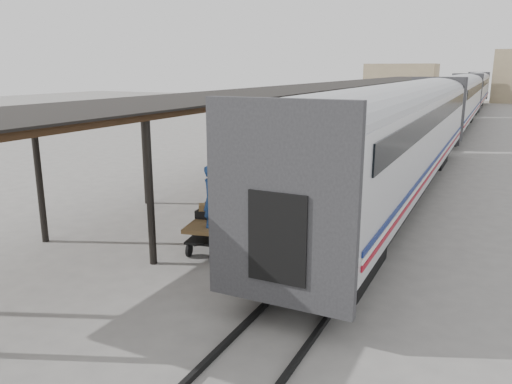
{
  "coord_description": "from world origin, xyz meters",
  "views": [
    {
      "loc": [
        6.76,
        -12.24,
        5.18
      ],
      "look_at": [
        0.62,
        0.36,
        1.7
      ],
      "focal_mm": 35.0,
      "sensor_mm": 36.0,
      "label": 1
    }
  ],
  "objects_px": {
    "luggage_tug": "(349,138)",
    "porter": "(212,197)",
    "baggage_cart": "(216,226)",
    "pedestrian": "(322,138)"
  },
  "relations": [
    {
      "from": "porter",
      "to": "baggage_cart",
      "type": "bearing_deg",
      "value": 22.48
    },
    {
      "from": "baggage_cart",
      "to": "luggage_tug",
      "type": "xyz_separation_m",
      "value": [
        -1.94,
        21.15,
        -0.08
      ]
    },
    {
      "from": "luggage_tug",
      "to": "porter",
      "type": "relative_size",
      "value": 0.9
    },
    {
      "from": "porter",
      "to": "luggage_tug",
      "type": "bearing_deg",
      "value": 7.17
    },
    {
      "from": "baggage_cart",
      "to": "pedestrian",
      "type": "xyz_separation_m",
      "value": [
        -2.71,
        17.69,
        0.28
      ]
    },
    {
      "from": "luggage_tug",
      "to": "pedestrian",
      "type": "xyz_separation_m",
      "value": [
        -0.78,
        -3.46,
        0.36
      ]
    },
    {
      "from": "pedestrian",
      "to": "baggage_cart",
      "type": "bearing_deg",
      "value": 108.96
    },
    {
      "from": "baggage_cart",
      "to": "pedestrian",
      "type": "relative_size",
      "value": 1.4
    },
    {
      "from": "luggage_tug",
      "to": "porter",
      "type": "xyz_separation_m",
      "value": [
        2.19,
        -21.8,
        1.16
      ]
    },
    {
      "from": "baggage_cart",
      "to": "pedestrian",
      "type": "height_order",
      "value": "pedestrian"
    }
  ]
}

